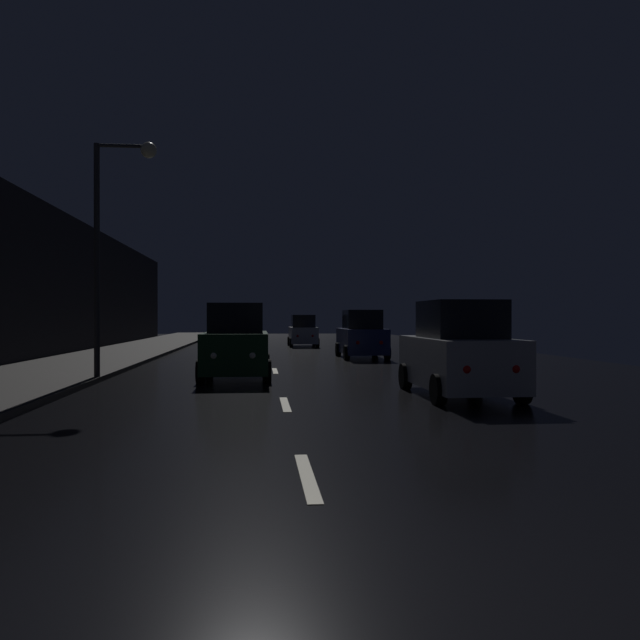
% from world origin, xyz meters
% --- Properties ---
extents(ground, '(26.54, 84.00, 0.02)m').
position_xyz_m(ground, '(0.00, 24.50, -0.01)').
color(ground, black).
extents(sidewalk_left, '(4.40, 84.00, 0.15)m').
position_xyz_m(sidewalk_left, '(-7.07, 24.50, 0.07)').
color(sidewalk_left, '#33302D').
rests_on(sidewalk_left, ground).
extents(building_facade_left, '(0.80, 63.00, 6.56)m').
position_xyz_m(building_facade_left, '(-9.67, 21.00, 3.28)').
color(building_facade_left, black).
rests_on(building_facade_left, ground).
extents(lane_centerline, '(0.16, 16.37, 0.01)m').
position_xyz_m(lane_centerline, '(0.00, 9.71, 0.01)').
color(lane_centerline, beige).
rests_on(lane_centerline, ground).
extents(streetlamp_overhead, '(1.70, 0.44, 6.64)m').
position_xyz_m(streetlamp_overhead, '(-4.49, 13.98, 4.45)').
color(streetlamp_overhead, '#2D2D30').
rests_on(streetlamp_overhead, ground).
extents(car_approaching_headlights, '(2.01, 4.36, 2.20)m').
position_xyz_m(car_approaching_headlights, '(-1.20, 14.84, 1.00)').
color(car_approaching_headlights, '#0F3819').
rests_on(car_approaching_headlights, ground).
extents(car_parked_right_far, '(1.93, 4.19, 2.11)m').
position_xyz_m(car_parked_right_far, '(3.97, 23.72, 0.96)').
color(car_parked_right_far, '#141E51').
rests_on(car_parked_right_far, ground).
extents(car_distant_taillights, '(1.78, 3.85, 1.94)m').
position_xyz_m(car_distant_taillights, '(2.18, 35.27, 0.89)').
color(car_distant_taillights, '#A5A8AD').
rests_on(car_distant_taillights, ground).
extents(car_parked_right_near, '(1.98, 4.29, 2.16)m').
position_xyz_m(car_parked_right_near, '(3.97, 9.99, 0.99)').
color(car_parked_right_near, '#A5A8AD').
rests_on(car_parked_right_near, ground).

